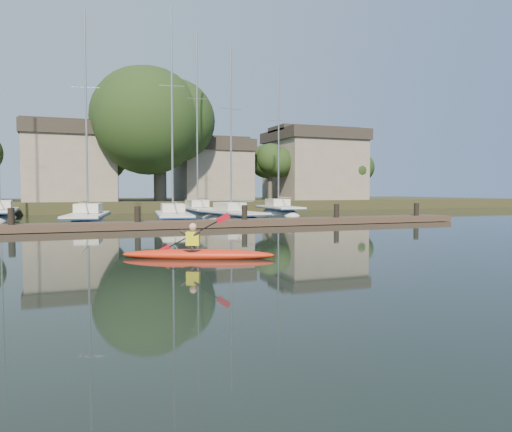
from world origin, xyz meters
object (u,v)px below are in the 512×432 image
object	(u,v)px
sailboat_3	(233,223)
sailboat_6	(198,217)
sailboat_7	(279,216)
sailboat_1	(88,227)
sailboat_5	(0,221)
dock	(193,224)
sailboat_2	(173,225)
kayak	(197,252)

from	to	relation	value
sailboat_3	sailboat_6	size ratio (longest dim) A/B	0.80
sailboat_3	sailboat_6	bearing A→B (deg)	83.82
sailboat_3	sailboat_7	size ratio (longest dim) A/B	0.94
sailboat_1	sailboat_6	size ratio (longest dim) A/B	0.88
sailboat_1	sailboat_7	bearing A→B (deg)	34.64
sailboat_5	sailboat_6	distance (m)	14.65
dock	sailboat_7	xyz separation A→B (m)	(10.67, 12.48, -0.41)
sailboat_2	sailboat_5	world-z (taller)	sailboat_5
sailboat_5	kayak	bearing A→B (deg)	-74.36
sailboat_2	sailboat_7	xyz separation A→B (m)	(10.84, 7.95, -0.02)
sailboat_3	sailboat_7	bearing A→B (deg)	38.78
sailboat_6	kayak	bearing A→B (deg)	-102.53
sailboat_1	sailboat_5	world-z (taller)	sailboat_5
sailboat_3	sailboat_5	world-z (taller)	sailboat_5
sailboat_2	sailboat_3	world-z (taller)	sailboat_2
dock	sailboat_1	xyz separation A→B (m)	(-5.29, 5.13, -0.40)
sailboat_7	dock	bearing A→B (deg)	-125.85
sailboat_3	sailboat_7	world-z (taller)	sailboat_7
sailboat_1	dock	bearing A→B (deg)	-34.20
sailboat_6	sailboat_7	xyz separation A→B (m)	(7.00, -0.56, -0.02)
sailboat_1	sailboat_7	size ratio (longest dim) A/B	1.03
dock	sailboat_6	xyz separation A→B (m)	(3.67, 13.04, -0.39)
sailboat_1	kayak	bearing A→B (deg)	-72.14
sailboat_5	sailboat_7	xyz separation A→B (m)	(21.63, -1.20, -0.00)
sailboat_5	sailboat_7	bearing A→B (deg)	-4.91
kayak	sailboat_2	distance (m)	16.89
kayak	sailboat_3	distance (m)	18.68
sailboat_2	sailboat_5	bearing A→B (deg)	147.44
kayak	sailboat_2	bearing A→B (deg)	104.48
kayak	sailboat_7	xyz separation A→B (m)	(13.56, 24.61, -0.39)
dock	sailboat_3	xyz separation A→B (m)	(4.03, 5.22, -0.40)
kayak	sailboat_6	size ratio (longest dim) A/B	0.28
sailboat_5	sailboat_2	bearing A→B (deg)	-42.03
sailboat_7	sailboat_3	bearing A→B (deg)	-127.78
dock	sailboat_7	distance (m)	16.43
sailboat_1	sailboat_5	bearing A→B (deg)	133.45
kayak	sailboat_3	size ratio (longest dim) A/B	0.35
sailboat_1	sailboat_5	size ratio (longest dim) A/B	0.88
kayak	dock	world-z (taller)	kayak
dock	sailboat_6	world-z (taller)	sailboat_6
dock	sailboat_3	world-z (taller)	sailboat_3
sailboat_1	sailboat_2	size ratio (longest dim) A/B	0.96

